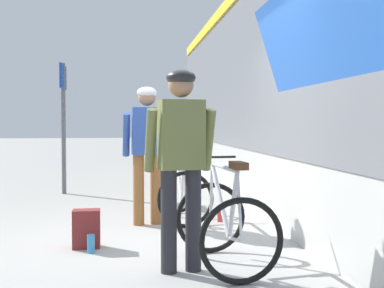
{
  "coord_description": "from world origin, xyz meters",
  "views": [
    {
      "loc": [
        -0.19,
        -5.35,
        1.3
      ],
      "look_at": [
        0.57,
        0.6,
        1.05
      ],
      "focal_mm": 46.88,
      "sensor_mm": 36.0,
      "label": 1
    }
  ],
  "objects_px": {
    "bicycle_near_silver": "(225,223)",
    "water_bottle_by_the_backpack": "(91,244)",
    "water_bottle_near_the_bikes": "(220,214)",
    "platform_sign_post": "(63,106)",
    "backpack_on_platform": "(86,229)",
    "cyclist_near_in_olive": "(181,151)",
    "bicycle_far_white": "(180,190)",
    "cyclist_far_in_blue": "(147,142)"
  },
  "relations": [
    {
      "from": "platform_sign_post",
      "to": "bicycle_near_silver",
      "type": "bearing_deg",
      "value": -67.97
    },
    {
      "from": "cyclist_near_in_olive",
      "to": "bicycle_far_white",
      "type": "xyz_separation_m",
      "value": [
        0.23,
        2.31,
        -0.65
      ]
    },
    {
      "from": "cyclist_near_in_olive",
      "to": "bicycle_far_white",
      "type": "bearing_deg",
      "value": 84.23
    },
    {
      "from": "cyclist_near_in_olive",
      "to": "platform_sign_post",
      "type": "height_order",
      "value": "platform_sign_post"
    },
    {
      "from": "backpack_on_platform",
      "to": "cyclist_far_in_blue",
      "type": "bearing_deg",
      "value": 58.03
    },
    {
      "from": "cyclist_far_in_blue",
      "to": "bicycle_far_white",
      "type": "distance_m",
      "value": 0.82
    },
    {
      "from": "bicycle_near_silver",
      "to": "water_bottle_by_the_backpack",
      "type": "height_order",
      "value": "bicycle_near_silver"
    },
    {
      "from": "backpack_on_platform",
      "to": "water_bottle_by_the_backpack",
      "type": "height_order",
      "value": "backpack_on_platform"
    },
    {
      "from": "bicycle_near_silver",
      "to": "backpack_on_platform",
      "type": "height_order",
      "value": "bicycle_near_silver"
    },
    {
      "from": "bicycle_far_white",
      "to": "water_bottle_near_the_bikes",
      "type": "height_order",
      "value": "bicycle_far_white"
    },
    {
      "from": "cyclist_far_in_blue",
      "to": "bicycle_near_silver",
      "type": "distance_m",
      "value": 2.21
    },
    {
      "from": "cyclist_near_in_olive",
      "to": "water_bottle_by_the_backpack",
      "type": "relative_size",
      "value": 9.45
    },
    {
      "from": "cyclist_far_in_blue",
      "to": "bicycle_near_silver",
      "type": "height_order",
      "value": "cyclist_far_in_blue"
    },
    {
      "from": "water_bottle_by_the_backpack",
      "to": "bicycle_near_silver",
      "type": "bearing_deg",
      "value": -28.16
    },
    {
      "from": "bicycle_near_silver",
      "to": "water_bottle_near_the_bikes",
      "type": "distance_m",
      "value": 2.13
    },
    {
      "from": "cyclist_near_in_olive",
      "to": "water_bottle_by_the_backpack",
      "type": "xyz_separation_m",
      "value": [
        -0.83,
        0.74,
        -0.96
      ]
    },
    {
      "from": "backpack_on_platform",
      "to": "water_bottle_near_the_bikes",
      "type": "height_order",
      "value": "backpack_on_platform"
    },
    {
      "from": "water_bottle_by_the_backpack",
      "to": "backpack_on_platform",
      "type": "bearing_deg",
      "value": 105.63
    },
    {
      "from": "bicycle_far_white",
      "to": "water_bottle_near_the_bikes",
      "type": "bearing_deg",
      "value": -16.8
    },
    {
      "from": "water_bottle_near_the_bikes",
      "to": "cyclist_far_in_blue",
      "type": "bearing_deg",
      "value": -176.2
    },
    {
      "from": "cyclist_near_in_olive",
      "to": "backpack_on_platform",
      "type": "height_order",
      "value": "cyclist_near_in_olive"
    },
    {
      "from": "water_bottle_near_the_bikes",
      "to": "water_bottle_by_the_backpack",
      "type": "height_order",
      "value": "water_bottle_near_the_bikes"
    },
    {
      "from": "water_bottle_near_the_bikes",
      "to": "water_bottle_by_the_backpack",
      "type": "distance_m",
      "value": 2.12
    },
    {
      "from": "bicycle_near_silver",
      "to": "water_bottle_near_the_bikes",
      "type": "relative_size",
      "value": 5.48
    },
    {
      "from": "backpack_on_platform",
      "to": "water_bottle_near_the_bikes",
      "type": "xyz_separation_m",
      "value": [
        1.64,
        1.2,
        -0.1
      ]
    },
    {
      "from": "platform_sign_post",
      "to": "water_bottle_near_the_bikes",
      "type": "bearing_deg",
      "value": -51.17
    },
    {
      "from": "bicycle_near_silver",
      "to": "backpack_on_platform",
      "type": "xyz_separation_m",
      "value": [
        -1.29,
        0.88,
        -0.2
      ]
    },
    {
      "from": "cyclist_near_in_olive",
      "to": "bicycle_far_white",
      "type": "distance_m",
      "value": 2.41
    },
    {
      "from": "bicycle_near_silver",
      "to": "cyclist_far_in_blue",
      "type": "bearing_deg",
      "value": 107.08
    },
    {
      "from": "cyclist_near_in_olive",
      "to": "platform_sign_post",
      "type": "distance_m",
      "value": 5.4
    },
    {
      "from": "water_bottle_near_the_bikes",
      "to": "platform_sign_post",
      "type": "xyz_separation_m",
      "value": [
        -2.38,
        2.96,
        1.52
      ]
    },
    {
      "from": "cyclist_far_in_blue",
      "to": "water_bottle_by_the_backpack",
      "type": "bearing_deg",
      "value": -114.35
    },
    {
      "from": "backpack_on_platform",
      "to": "water_bottle_by_the_backpack",
      "type": "bearing_deg",
      "value": -75.61
    },
    {
      "from": "water_bottle_by_the_backpack",
      "to": "cyclist_far_in_blue",
      "type": "bearing_deg",
      "value": 65.65
    },
    {
      "from": "bicycle_near_silver",
      "to": "cyclist_near_in_olive",
      "type": "bearing_deg",
      "value": -169.18
    },
    {
      "from": "water_bottle_near_the_bikes",
      "to": "platform_sign_post",
      "type": "height_order",
      "value": "platform_sign_post"
    },
    {
      "from": "platform_sign_post",
      "to": "backpack_on_platform",
      "type": "bearing_deg",
      "value": -79.86
    },
    {
      "from": "bicycle_far_white",
      "to": "water_bottle_by_the_backpack",
      "type": "relative_size",
      "value": 5.84
    },
    {
      "from": "bicycle_far_white",
      "to": "cyclist_near_in_olive",
      "type": "bearing_deg",
      "value": -95.77
    },
    {
      "from": "bicycle_far_white",
      "to": "backpack_on_platform",
      "type": "relative_size",
      "value": 2.72
    },
    {
      "from": "cyclist_near_in_olive",
      "to": "water_bottle_near_the_bikes",
      "type": "xyz_separation_m",
      "value": [
        0.75,
        2.15,
        -0.95
      ]
    },
    {
      "from": "cyclist_far_in_blue",
      "to": "platform_sign_post",
      "type": "relative_size",
      "value": 0.73
    }
  ]
}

